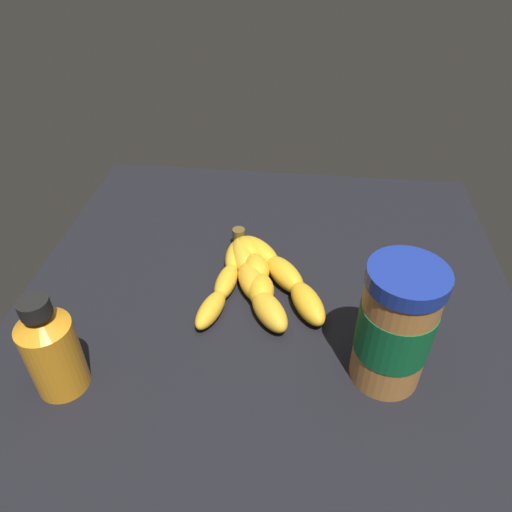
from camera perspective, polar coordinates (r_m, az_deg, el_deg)
ground_plane at (r=70.07cm, az=1.29°, el=-6.02°), size 72.90×70.52×3.80cm
banana_bunch at (r=69.45cm, az=0.17°, el=-2.41°), size 21.26×18.77×3.73cm
peanut_butter_jar at (r=55.71cm, az=16.27°, el=-8.13°), size 8.58×8.58×16.36cm
honey_bottle at (r=58.70cm, az=-23.25°, el=-10.14°), size 6.02×6.02×13.62cm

